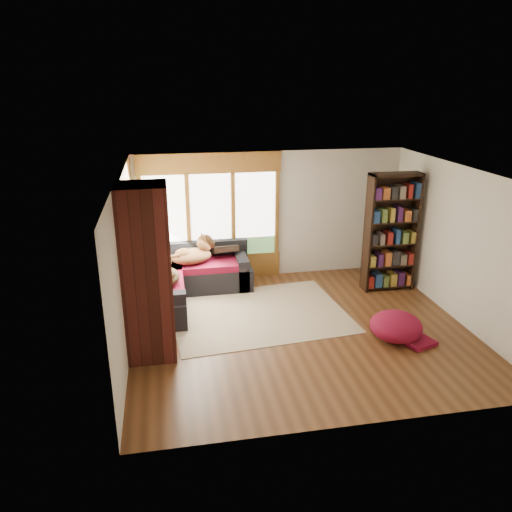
{
  "coord_description": "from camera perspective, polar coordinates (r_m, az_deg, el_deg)",
  "views": [
    {
      "loc": [
        -2.08,
        -7.16,
        3.95
      ],
      "look_at": [
        -0.55,
        1.07,
        0.95
      ],
      "focal_mm": 35.0,
      "sensor_mm": 36.0,
      "label": 1
    }
  ],
  "objects": [
    {
      "name": "dog_tan",
      "position": [
        9.65,
        -6.99,
        0.32
      ],
      "size": [
        0.94,
        0.75,
        0.46
      ],
      "rotation": [
        0.0,
        0.0,
        0.35
      ],
      "color": "brown",
      "rests_on": "sectional_sofa"
    },
    {
      "name": "wall_left",
      "position": [
        7.67,
        -14.9,
        -1.2
      ],
      "size": [
        0.04,
        5.0,
        2.6
      ],
      "primitive_type": "cube",
      "color": "silver",
      "rests_on": "ground"
    },
    {
      "name": "brick_chimney",
      "position": [
        7.32,
        -12.34,
        -2.0
      ],
      "size": [
        0.7,
        0.7,
        2.6
      ],
      "primitive_type": "cube",
      "color": "#471914",
      "rests_on": "ground"
    },
    {
      "name": "windows_back",
      "position": [
        10.02,
        -5.17,
        4.58
      ],
      "size": [
        2.82,
        0.1,
        1.9
      ],
      "color": "#936025",
      "rests_on": "wall_back"
    },
    {
      "name": "throw_pillows",
      "position": [
        9.46,
        -8.65,
        0.01
      ],
      "size": [
        1.98,
        1.68,
        0.45
      ],
      "color": "#2D251B",
      "rests_on": "sectional_sofa"
    },
    {
      "name": "windows_left",
      "position": [
        8.78,
        -14.26,
        1.86
      ],
      "size": [
        0.1,
        2.62,
        1.9
      ],
      "color": "#936025",
      "rests_on": "wall_left"
    },
    {
      "name": "sectional_sofa",
      "position": [
        9.58,
        -9.01,
        -2.92
      ],
      "size": [
        2.2,
        2.2,
        0.8
      ],
      "rotation": [
        0.0,
        0.0,
        0.0
      ],
      "color": "black",
      "rests_on": "ground"
    },
    {
      "name": "ceiling",
      "position": [
        7.58,
        5.62,
        9.36
      ],
      "size": [
        5.5,
        5.5,
        0.0
      ],
      "primitive_type": "plane",
      "color": "white"
    },
    {
      "name": "wall_front",
      "position": [
        5.75,
        12.07,
        -8.19
      ],
      "size": [
        5.5,
        0.04,
        2.6
      ],
      "primitive_type": "cube",
      "color": "silver",
      "rests_on": "ground"
    },
    {
      "name": "floor",
      "position": [
        8.44,
        5.03,
        -8.28
      ],
      "size": [
        5.5,
        5.5,
        0.0
      ],
      "primitive_type": "plane",
      "color": "#4C2A15",
      "rests_on": "ground"
    },
    {
      "name": "wall_right",
      "position": [
        9.03,
        22.36,
        1.13
      ],
      "size": [
        0.04,
        5.0,
        2.6
      ],
      "primitive_type": "cube",
      "color": "silver",
      "rests_on": "ground"
    },
    {
      "name": "area_rug",
      "position": [
        8.9,
        0.26,
        -6.61
      ],
      "size": [
        3.24,
        2.59,
        0.01
      ],
      "primitive_type": "cube",
      "rotation": [
        0.0,
        0.0,
        0.09
      ],
      "color": "beige",
      "rests_on": "ground"
    },
    {
      "name": "wall_back",
      "position": [
        10.23,
        1.55,
        4.69
      ],
      "size": [
        5.5,
        0.04,
        2.6
      ],
      "primitive_type": "cube",
      "color": "silver",
      "rests_on": "ground"
    },
    {
      "name": "dog_brindle",
      "position": [
        8.85,
        -10.24,
        -1.89
      ],
      "size": [
        0.51,
        0.77,
        0.4
      ],
      "rotation": [
        0.0,
        0.0,
        1.66
      ],
      "color": "#372717",
      "rests_on": "sectional_sofa"
    },
    {
      "name": "roller_blind",
      "position": [
        9.47,
        -14.02,
        5.69
      ],
      "size": [
        0.03,
        0.72,
        0.9
      ],
      "primitive_type": "cube",
      "color": "#6C9A59",
      "rests_on": "wall_left"
    },
    {
      "name": "bookshelf",
      "position": [
        9.9,
        15.17,
        2.58
      ],
      "size": [
        0.98,
        0.33,
        2.3
      ],
      "color": "black",
      "rests_on": "ground"
    },
    {
      "name": "pouf",
      "position": [
        8.3,
        15.7,
        -7.68
      ],
      "size": [
        1.08,
        1.08,
        0.45
      ],
      "primitive_type": "ellipsoid",
      "rotation": [
        0.0,
        0.0,
        0.39
      ],
      "color": "maroon",
      "rests_on": "area_rug"
    }
  ]
}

